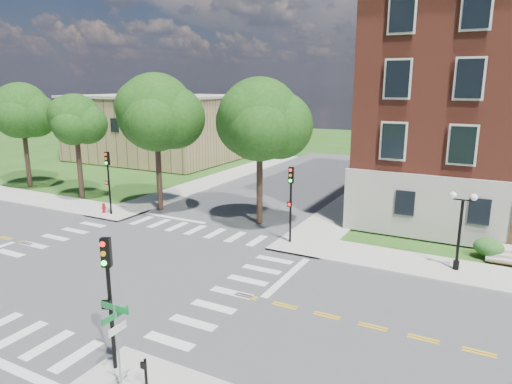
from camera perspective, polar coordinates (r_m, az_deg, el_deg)
The scene contains 19 objects.
ground at distance 26.67m, azimuth -16.63°, elevation -8.86°, with size 160.00×160.00×0.00m, color #264814.
road_ew at distance 26.67m, azimuth -16.63°, elevation -8.85°, with size 90.00×12.00×0.01m, color #3D3D3F.
road_ns at distance 26.67m, azimuth -16.63°, elevation -8.84°, with size 12.00×90.00×0.01m, color #3D3D3F.
sidewalk_ne at distance 34.28m, azimuth 22.75°, elevation -4.27°, with size 34.00×34.00×0.12m.
sidewalk_nw at distance 47.55m, azimuth -17.13°, elevation 0.91°, with size 34.00×34.00×0.12m.
crosswalk_east at distance 22.56m, azimuth -3.04°, elevation -12.50°, with size 2.20×10.20×0.02m, color silver, non-canonical shape.
stop_bar_east at distance 24.32m, azimuth 3.94°, elevation -10.52°, with size 0.40×5.50×0.00m, color silver.
secondary_building at distance 62.05m, azimuth -12.28°, elevation 7.93°, with size 20.40×15.40×8.30m.
tree_a at distance 48.78m, azimuth -27.25°, elevation 9.01°, with size 5.23×5.23×9.89m.
tree_b at distance 41.76m, azimuth -21.66°, elevation 8.41°, with size 4.26×4.26×8.96m.
tree_c at distance 35.91m, azimuth -12.40°, elevation 9.66°, with size 5.93×5.93×10.57m.
tree_d at distance 31.55m, azimuth 0.47°, elevation 9.01°, with size 5.74×5.74×10.21m.
traffic_signal_se at distance 16.40m, azimuth -17.94°, elevation -11.25°, with size 0.38×0.46×4.80m.
traffic_signal_ne at distance 28.14m, azimuth 4.36°, elevation -0.34°, with size 0.36×0.42×4.80m.
traffic_signal_nw at distance 35.99m, azimuth -17.99°, elevation 2.07°, with size 0.35×0.39×4.80m.
twin_lamp_west at distance 26.34m, azimuth 24.16°, elevation -3.96°, with size 1.36×0.36×4.23m.
street_sign_pole at distance 15.48m, azimuth -16.99°, elevation -16.36°, with size 1.10×1.10×3.10m.
push_button_post at distance 16.09m, azimuth -13.66°, elevation -21.24°, with size 0.14×0.21×1.20m.
fire_hydrant at distance 37.19m, azimuth -18.48°, elevation -1.93°, with size 0.35×0.35×0.75m.
Camera 1 is at (17.66, -17.40, 9.84)m, focal length 32.00 mm.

